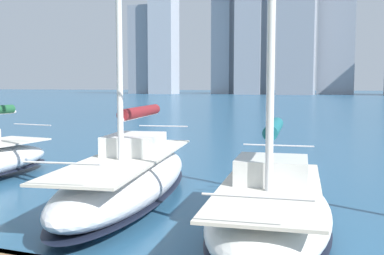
% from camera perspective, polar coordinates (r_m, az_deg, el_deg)
% --- Properties ---
extents(city_skyline, '(164.60, 23.31, 50.59)m').
position_cam_1_polar(city_skyline, '(166.56, 18.09, 11.46)').
color(city_skyline, '#999EA8').
rests_on(city_skyline, ground).
extents(sailboat_teal, '(3.32, 6.85, 9.30)m').
position_cam_1_polar(sailboat_teal, '(10.05, 9.89, -9.82)').
color(sailboat_teal, white).
rests_on(sailboat_teal, ground).
extents(sailboat_maroon, '(3.88, 9.05, 11.25)m').
position_cam_1_polar(sailboat_maroon, '(12.80, -7.94, -6.07)').
color(sailboat_maroon, white).
rests_on(sailboat_maroon, ground).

